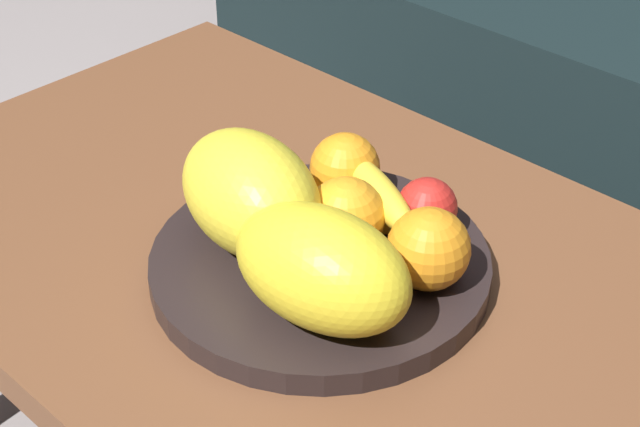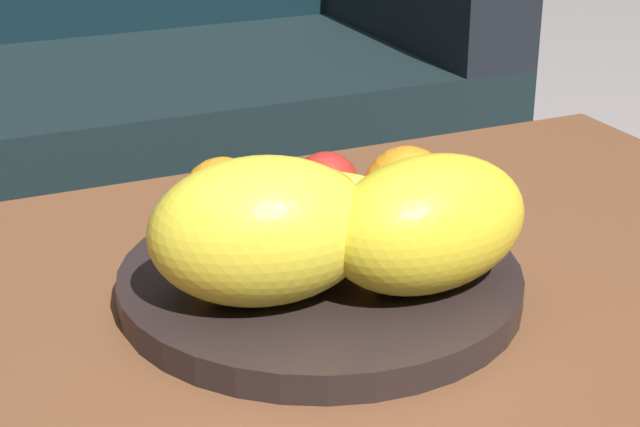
{
  "view_description": "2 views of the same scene",
  "coord_description": "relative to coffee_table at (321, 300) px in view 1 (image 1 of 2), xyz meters",
  "views": [
    {
      "loc": [
        0.55,
        -0.58,
        1.08
      ],
      "look_at": [
        0.01,
        -0.02,
        0.53
      ],
      "focal_mm": 55.4,
      "sensor_mm": 36.0,
      "label": 1
    },
    {
      "loc": [
        -0.31,
        -0.73,
        0.87
      ],
      "look_at": [
        0.01,
        -0.02,
        0.53
      ],
      "focal_mm": 58.52,
      "sensor_mm": 36.0,
      "label": 2
    }
  ],
  "objects": [
    {
      "name": "coffee_table",
      "position": [
        0.0,
        0.0,
        0.0
      ],
      "size": [
        1.07,
        0.62,
        0.46
      ],
      "color": "brown",
      "rests_on": "ground_plane"
    },
    {
      "name": "banana_bunch",
      "position": [
        0.01,
        0.05,
        0.1
      ],
      "size": [
        0.17,
        0.12,
        0.06
      ],
      "color": "gold",
      "rests_on": "fruit_bowl"
    },
    {
      "name": "orange_right",
      "position": [
        0.02,
        0.01,
        0.12
      ],
      "size": [
        0.08,
        0.08,
        0.08
      ],
      "primitive_type": "sphere",
      "color": "orange",
      "rests_on": "fruit_bowl"
    },
    {
      "name": "apple_front",
      "position": [
        0.07,
        0.09,
        0.11
      ],
      "size": [
        0.06,
        0.06,
        0.06
      ],
      "primitive_type": "sphere",
      "color": "red",
      "rests_on": "fruit_bowl"
    },
    {
      "name": "melon_large_front",
      "position": [
        0.08,
        -0.08,
        0.13
      ],
      "size": [
        0.19,
        0.13,
        0.11
      ],
      "primitive_type": "ellipsoid",
      "rotation": [
        0.0,
        0.0,
        0.12
      ],
      "color": "yellow",
      "rests_on": "fruit_bowl"
    },
    {
      "name": "fruit_bowl",
      "position": [
        0.01,
        -0.02,
        0.06
      ],
      "size": [
        0.34,
        0.34,
        0.03
      ],
      "primitive_type": "cylinder",
      "color": "black",
      "rests_on": "coffee_table"
    },
    {
      "name": "orange_left",
      "position": [
        -0.04,
        0.08,
        0.11
      ],
      "size": [
        0.07,
        0.07,
        0.07
      ],
      "primitive_type": "sphere",
      "color": "orange",
      "rests_on": "fruit_bowl"
    },
    {
      "name": "melon_smaller_beside",
      "position": [
        -0.05,
        -0.05,
        0.13
      ],
      "size": [
        0.2,
        0.15,
        0.12
      ],
      "primitive_type": "ellipsoid",
      "rotation": [
        0.0,
        0.0,
        -0.2
      ],
      "color": "yellow",
      "rests_on": "fruit_bowl"
    },
    {
      "name": "orange_front",
      "position": [
        0.12,
        0.02,
        0.12
      ],
      "size": [
        0.08,
        0.08,
        0.08
      ],
      "primitive_type": "sphere",
      "color": "orange",
      "rests_on": "fruit_bowl"
    }
  ]
}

